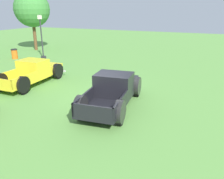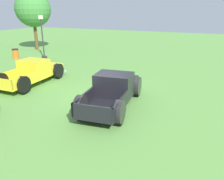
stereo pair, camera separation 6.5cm
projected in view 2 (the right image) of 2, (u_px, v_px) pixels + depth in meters
name	position (u px, v px, depth m)	size (l,w,h in m)	color
ground_plane	(103.00, 100.00, 12.34)	(80.00, 80.00, 0.00)	#5B9342
pickup_truck_foreground	(114.00, 90.00, 11.67)	(5.48, 2.60, 1.62)	black
pickup_truck_behind_right	(35.00, 72.00, 15.10)	(5.10, 2.12, 1.54)	yellow
lamp_post_far	(42.00, 36.00, 22.05)	(0.36, 0.36, 4.14)	#2D2D33
trash_can	(15.00, 54.00, 22.55)	(0.59, 0.59, 0.95)	orange
oak_tree_center	(33.00, 9.00, 26.08)	(3.97, 3.97, 6.58)	brown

